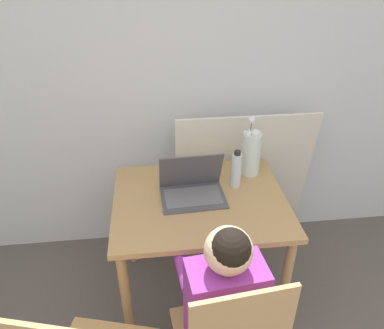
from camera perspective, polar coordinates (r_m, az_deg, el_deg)
name	(u,v)px	position (r m, az deg, el deg)	size (l,w,h in m)	color
wall_back	(171,69)	(2.28, -3.17, 14.36)	(6.40, 0.05, 2.50)	silver
dining_table	(200,215)	(2.07, 1.17, -7.63)	(0.92, 0.74, 0.72)	tan
person_seated	(221,295)	(1.64, 4.51, -19.21)	(0.35, 0.45, 1.05)	purple
laptop	(192,186)	(2.00, 0.01, -3.32)	(0.35, 0.26, 0.24)	#4C4C51
flower_vase	(251,152)	(2.16, 9.01, 1.91)	(0.11, 0.11, 0.35)	silver
water_bottle	(236,170)	(2.06, 6.75, -0.81)	(0.06, 0.06, 0.22)	silver
cardboard_panel	(242,181)	(2.55, 7.63, -2.47)	(0.90, 0.16, 1.01)	silver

